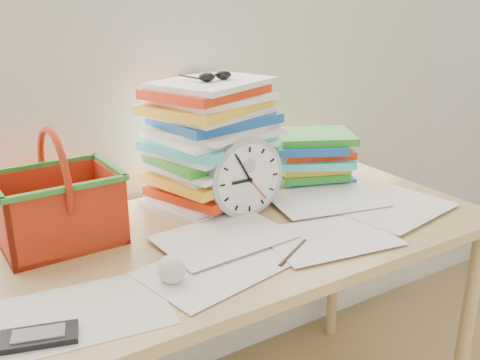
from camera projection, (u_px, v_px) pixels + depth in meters
curtain at (166, 10)px, 1.55m from camera, size 2.40×0.01×2.50m
desk at (235, 254)px, 1.46m from camera, size 1.40×0.70×0.75m
paper_stack at (213, 142)px, 1.58m from camera, size 0.43×0.39×0.36m
clock at (244, 177)px, 1.49m from camera, size 0.23×0.05×0.23m
sunglasses at (215, 76)px, 1.50m from camera, size 0.14×0.13×0.03m
book_stack at (311, 158)px, 1.76m from camera, size 0.33×0.30×0.16m
basket at (56, 188)px, 1.31m from camera, size 0.30×0.23×0.29m
crumpled_ball at (171, 269)px, 1.16m from camera, size 0.06×0.06×0.06m
pen at (293, 253)px, 1.29m from camera, size 0.14×0.08×0.01m
calculator at (39, 337)px, 0.97m from camera, size 0.15×0.10×0.01m
scattered_papers at (235, 227)px, 1.43m from camera, size 1.26×0.42×0.02m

